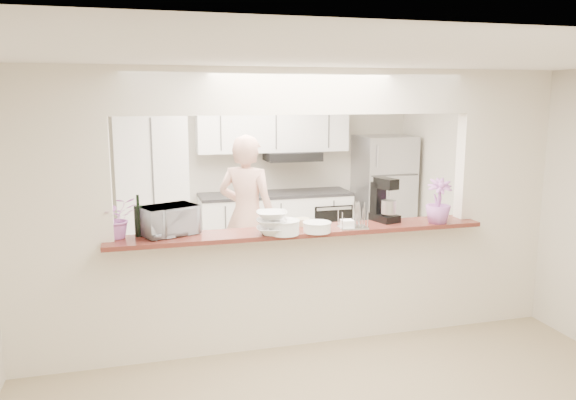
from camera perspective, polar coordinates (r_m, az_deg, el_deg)
name	(u,v)px	position (r m, az deg, el deg)	size (l,w,h in m)	color
floor	(299,341)	(5.42, 1.17, -14.13)	(6.00, 6.00, 0.00)	tan
tile_overlay	(263,287)	(6.81, -2.58, -8.83)	(5.00, 2.90, 0.01)	beige
partition	(300,185)	(4.98, 1.23, 1.56)	(5.00, 0.15, 2.50)	white
bar_counter	(300,282)	(5.20, 1.20, -8.37)	(3.40, 0.38, 1.09)	white
kitchen_cabinets	(230,192)	(7.65, -5.95, 0.80)	(3.15, 0.62, 2.25)	white
refrigerator	(383,195)	(8.26, 9.64, 0.55)	(0.75, 0.70, 1.70)	#A5A5AA
flower_left	(117,218)	(4.87, -17.01, -1.72)	(0.31, 0.27, 0.35)	pink
wine_bottle_a	(139,220)	(4.90, -14.94, -1.98)	(0.07, 0.07, 0.36)	black
wine_bottle_b	(139,220)	(4.90, -14.94, -2.01)	(0.07, 0.07, 0.35)	black
toaster_oven	(169,220)	(4.89, -12.00, -2.03)	(0.46, 0.31, 0.25)	#B1B1B6
serving_bowls	(272,223)	(4.80, -1.64, -2.37)	(0.27, 0.27, 0.20)	white
plate_stack_a	(284,227)	(4.82, -0.39, -2.77)	(0.27, 0.27, 0.12)	white
plate_stack_b	(317,227)	(4.90, 2.97, -2.75)	(0.25, 0.25, 0.09)	white
red_bowl	(282,224)	(5.06, -0.57, -2.48)	(0.13, 0.13, 0.06)	maroon
tan_bowl	(303,222)	(5.14, 1.49, -2.24)	(0.14, 0.14, 0.07)	tan
utensil_caddy	(353,217)	(5.04, 6.61, -1.77)	(0.27, 0.17, 0.24)	silver
stand_mixer	(384,202)	(5.38, 9.70, -0.17)	(0.24, 0.31, 0.41)	black
flower_right	(438,201)	(5.39, 15.04, -0.10)	(0.23, 0.23, 0.42)	#C871D3
person	(247,216)	(6.37, -4.20, -1.66)	(0.67, 0.44, 1.83)	#DEA590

